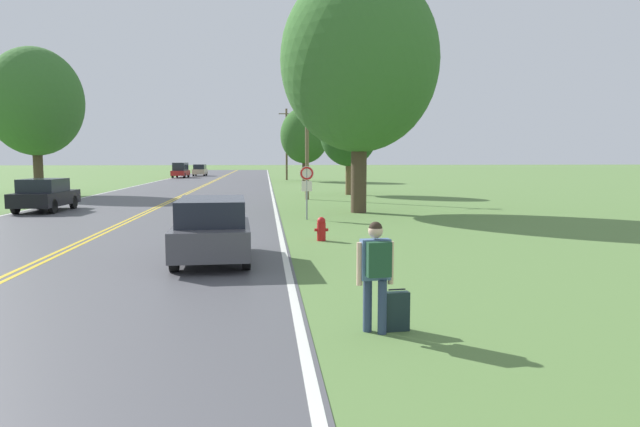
% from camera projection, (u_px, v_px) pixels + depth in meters
% --- Properties ---
extents(hitchhiker_person, '(0.58, 0.42, 1.70)m').
position_uv_depth(hitchhiker_person, '(376.00, 266.00, 8.55)').
color(hitchhiker_person, navy).
rests_on(hitchhiker_person, ground).
extents(suitcase, '(0.40, 0.18, 0.66)m').
position_uv_depth(suitcase, '(397.00, 311.00, 8.75)').
color(suitcase, '#19282D').
rests_on(suitcase, ground).
extents(fire_hydrant, '(0.44, 0.28, 0.77)m').
position_uv_depth(fire_hydrant, '(321.00, 229.00, 18.21)').
color(fire_hydrant, red).
rests_on(fire_hydrant, ground).
extents(traffic_sign, '(0.60, 0.10, 2.29)m').
position_uv_depth(traffic_sign, '(307.00, 180.00, 24.28)').
color(traffic_sign, gray).
rests_on(traffic_sign, ground).
extents(utility_pole_midground, '(1.80, 0.24, 8.58)m').
position_uv_depth(utility_pole_midground, '(307.00, 129.00, 35.73)').
color(utility_pole_midground, brown).
rests_on(utility_pole_midground, ground).
extents(utility_pole_far, '(1.80, 0.24, 8.34)m').
position_uv_depth(utility_pole_far, '(287.00, 143.00, 66.92)').
color(utility_pole_far, brown).
rests_on(utility_pole_far, ground).
extents(tree_left_verge, '(6.58, 6.58, 10.35)m').
position_uv_depth(tree_left_verge, '(35.00, 102.00, 40.01)').
color(tree_left_verge, '#473828').
rests_on(tree_left_verge, ground).
extents(tree_behind_sign, '(5.38, 5.38, 8.20)m').
position_uv_depth(tree_behind_sign, '(305.00, 135.00, 63.24)').
color(tree_behind_sign, '#473828').
rests_on(tree_behind_sign, ground).
extents(tree_right_cluster, '(4.08, 4.08, 6.74)m').
position_uv_depth(tree_right_cluster, '(349.00, 133.00, 40.40)').
color(tree_right_cluster, brown).
rests_on(tree_right_cluster, ground).
extents(tree_far_back, '(7.51, 7.51, 11.55)m').
position_uv_depth(tree_far_back, '(360.00, 61.00, 26.93)').
color(tree_far_back, '#473828').
rests_on(tree_far_back, ground).
extents(car_dark_grey_hatchback_nearest, '(2.05, 4.10, 1.62)m').
position_uv_depth(car_dark_grey_hatchback_nearest, '(212.00, 228.00, 14.55)').
color(car_dark_grey_hatchback_nearest, black).
rests_on(car_dark_grey_hatchback_nearest, ground).
extents(car_black_sedan_approaching, '(2.06, 4.32, 1.62)m').
position_uv_depth(car_black_sedan_approaching, '(45.00, 195.00, 28.07)').
color(car_black_sedan_approaching, black).
rests_on(car_black_sedan_approaching, ground).
extents(car_red_van_mid_near, '(1.92, 4.72, 1.98)m').
position_uv_depth(car_red_van_mid_near, '(181.00, 170.00, 74.74)').
color(car_red_van_mid_near, black).
rests_on(car_red_van_mid_near, ground).
extents(car_champagne_van_mid_far, '(1.81, 4.03, 1.67)m').
position_uv_depth(car_champagne_van_mid_far, '(200.00, 170.00, 81.76)').
color(car_champagne_van_mid_far, black).
rests_on(car_champagne_van_mid_far, ground).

